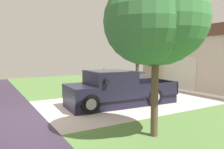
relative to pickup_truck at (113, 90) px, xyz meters
name	(u,v)px	position (x,y,z in m)	size (l,w,h in m)	color
pickup_truck	(113,90)	(0.00, 0.00, 0.00)	(2.28, 5.21, 1.61)	black
person_with_hat	(104,82)	(-1.41, 0.28, 0.17)	(0.46, 0.43, 1.63)	brown
handbag	(100,97)	(-1.26, -0.05, -0.56)	(0.37, 0.15, 0.47)	brown
house_with_garage	(222,58)	(-0.82, 9.45, 1.36)	(10.44, 6.34, 4.09)	beige
front_yard_tree	(158,21)	(3.84, -0.88, 2.53)	(2.62, 2.89, 4.51)	brown
neighbor_tree	(139,47)	(-5.26, 5.52, 2.18)	(2.01, 2.01, 3.87)	brown
wheeled_trash_bin	(139,79)	(-3.95, 4.55, -0.12)	(0.60, 0.72, 1.10)	#424247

